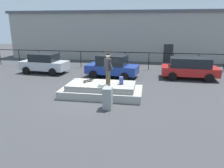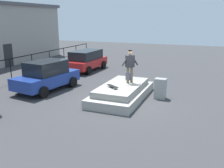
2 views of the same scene
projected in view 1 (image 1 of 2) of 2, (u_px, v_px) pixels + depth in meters
name	position (u px, v px, depth m)	size (l,w,h in m)	color
ground_plane	(91.00, 97.00, 12.78)	(60.00, 60.00, 0.00)	#38383A
concrete_ledge	(102.00, 90.00, 12.91)	(4.78, 2.33, 0.77)	#9E9B93
skateboarder	(108.00, 67.00, 12.18)	(0.74, 0.78, 1.79)	brown
skateboard	(88.00, 80.00, 13.11)	(0.60, 0.77, 0.12)	black
backpack	(121.00, 80.00, 12.61)	(0.28, 0.20, 0.43)	#3F4C99
car_silver_sedan_near	(44.00, 63.00, 18.77)	(4.15, 2.28, 1.68)	#B7B7BC
car_blue_sedan_mid	(112.00, 66.00, 17.27)	(4.29, 2.50, 1.76)	navy
car_red_hatchback_far	(190.00, 68.00, 16.78)	(4.26, 2.20, 1.65)	#B21E1E
utility_box	(108.00, 98.00, 10.92)	(0.44, 0.60, 1.10)	gray
fence_row	(114.00, 57.00, 20.49)	(24.06, 0.06, 1.61)	black
warehouse_building	(123.00, 35.00, 27.20)	(27.21, 6.90, 5.58)	gray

